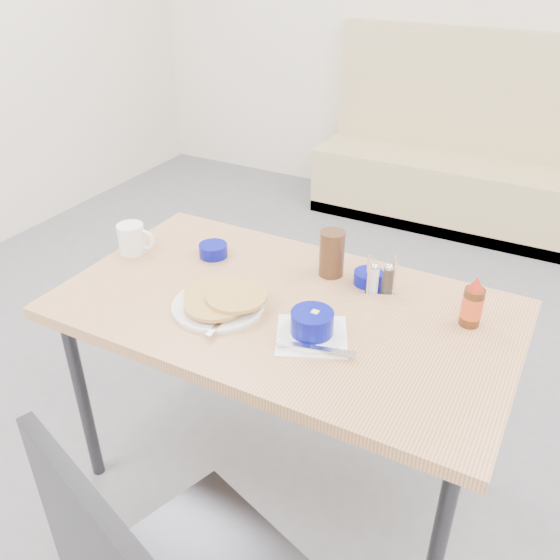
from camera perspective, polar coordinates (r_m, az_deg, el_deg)
The scene contains 11 objects.
ground at distance 2.20m, azimuth -2.94°, elevation -22.40°, with size 6.00×6.00×0.00m, color slate.
booth_bench at distance 4.20m, azimuth 17.08°, elevation 9.93°, with size 1.90×0.56×1.22m.
dining_table at distance 1.87m, azimuth 0.43°, elevation -3.95°, with size 1.40×0.80×0.76m.
pancake_plate at distance 1.82m, azimuth -5.78°, elevation -2.05°, with size 0.29×0.30×0.05m.
coffee_mug at distance 2.17m, azimuth -14.01°, elevation 3.92°, with size 0.14×0.09×0.11m.
grits_setting at distance 1.68m, azimuth 3.10°, elevation -4.48°, with size 0.29×0.27×0.08m.
creamer_bowl at distance 2.10m, azimuth -6.44°, elevation 2.85°, with size 0.10×0.10×0.05m.
butter_bowl at distance 1.95m, azimuth 8.50°, elevation 0.22°, with size 0.10×0.10×0.04m.
amber_tumbler at distance 1.96m, azimuth 5.01°, elevation 2.56°, with size 0.08×0.08×0.16m, color #3F2514.
condiment_caddy at distance 1.91m, azimuth 9.67°, elevation 0.03°, with size 0.11×0.09×0.12m.
syrup_bottle at distance 1.80m, azimuth 18.04°, elevation -2.23°, with size 0.06×0.06×0.16m.
Camera 1 is at (0.71, -1.10, 1.77)m, focal length 38.00 mm.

